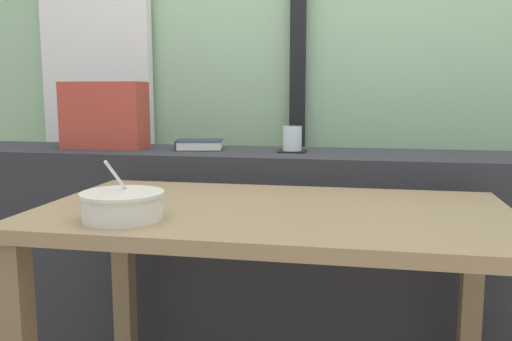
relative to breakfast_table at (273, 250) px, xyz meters
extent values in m
cube|color=#9EC699|center=(-0.07, 1.25, 0.77)|extent=(4.80, 0.08, 2.80)
cube|color=white|center=(-1.07, 1.15, 0.62)|extent=(0.56, 0.06, 2.50)
cube|color=black|center=(-0.08, 1.18, 0.67)|extent=(0.07, 0.05, 2.60)
cube|color=#2D2D33|center=(-0.07, 0.61, -0.22)|extent=(2.80, 0.40, 0.82)
cube|color=#826849|center=(-0.56, 0.29, -0.27)|extent=(0.06, 0.06, 0.70)
cube|color=#826849|center=(0.56, 0.29, -0.27)|extent=(0.06, 0.06, 0.70)
cube|color=#997A56|center=(0.00, 0.00, 0.10)|extent=(1.22, 0.68, 0.03)
cube|color=black|center=(-0.03, 0.62, 0.19)|extent=(0.10, 0.10, 0.00)
cylinder|color=white|center=(-0.03, 0.62, 0.24)|extent=(0.07, 0.07, 0.09)
cylinder|color=orange|center=(-0.03, 0.62, 0.23)|extent=(0.06, 0.06, 0.05)
cube|color=#1E2D47|center=(-0.39, 0.64, 0.19)|extent=(0.20, 0.17, 0.00)
cube|color=silver|center=(-0.39, 0.64, 0.21)|extent=(0.19, 0.17, 0.03)
cube|color=#1E2D47|center=(-0.39, 0.64, 0.23)|extent=(0.20, 0.17, 0.00)
cube|color=#1E2D47|center=(-0.47, 0.62, 0.21)|extent=(0.03, 0.14, 0.04)
cube|color=#B74233|center=(-0.77, 0.61, 0.32)|extent=(0.32, 0.15, 0.26)
cylinder|color=silver|center=(-0.33, -0.20, 0.15)|extent=(0.19, 0.19, 0.07)
cylinder|color=silver|center=(-0.33, -0.20, 0.18)|extent=(0.20, 0.20, 0.01)
cylinder|color=tan|center=(-0.33, -0.20, 0.14)|extent=(0.16, 0.16, 0.05)
cylinder|color=silver|center=(-0.34, -0.17, 0.20)|extent=(0.03, 0.12, 0.13)
ellipsoid|color=silver|center=(-0.34, -0.15, 0.15)|extent=(0.03, 0.05, 0.01)
camera|label=1|loc=(0.22, -1.36, 0.41)|focal=37.89mm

